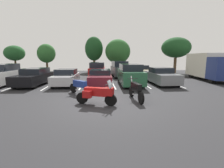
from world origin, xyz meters
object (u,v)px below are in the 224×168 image
(motorcycle_third, at_px, (80,86))
(car_black, at_px, (34,77))
(motorcycle_second, at_px, (136,90))
(box_truck, at_px, (209,66))
(car_silver, at_px, (66,77))
(car_far_champagne, at_px, (140,71))
(motorcycle_touring, at_px, (97,93))
(car_far_charcoal, at_px, (120,69))
(car_maroon, at_px, (100,77))
(car_far_red, at_px, (97,69))
(car_white, at_px, (2,75))
(car_grey, at_px, (161,76))
(car_green, at_px, (130,74))

(motorcycle_third, xyz_separation_m, car_black, (-4.51, 4.05, 0.17))
(motorcycle_second, bearing_deg, box_truck, 38.55)
(car_silver, relative_size, car_far_champagne, 0.89)
(motorcycle_touring, height_order, car_far_charcoal, car_far_charcoal)
(car_maroon, height_order, car_far_charcoal, car_far_charcoal)
(motorcycle_second, xyz_separation_m, car_silver, (-5.07, 5.67, 0.11))
(car_maroon, distance_m, car_far_champagne, 8.53)
(car_far_red, relative_size, car_far_charcoal, 1.01)
(car_far_red, distance_m, box_truck, 12.89)
(motorcycle_third, height_order, car_black, car_black)
(motorcycle_second, bearing_deg, car_far_champagne, 74.54)
(car_black, height_order, car_maroon, car_black)
(car_far_champagne, height_order, box_truck, box_truck)
(motorcycle_touring, relative_size, car_silver, 0.49)
(car_far_red, bearing_deg, car_white, -144.30)
(motorcycle_touring, xyz_separation_m, car_far_champagne, (5.53, 12.77, 0.08))
(car_far_champagne, bearing_deg, car_maroon, -128.63)
(box_truck, bearing_deg, car_silver, -171.76)
(motorcycle_second, xyz_separation_m, car_grey, (3.65, 5.51, 0.15))
(car_black, relative_size, car_green, 1.00)
(motorcycle_third, relative_size, car_black, 0.35)
(motorcycle_third, xyz_separation_m, car_maroon, (1.41, 3.53, 0.13))
(motorcycle_second, xyz_separation_m, car_far_red, (-2.36, 11.99, 0.33))
(motorcycle_third, relative_size, car_silver, 0.39)
(car_white, bearing_deg, car_green, -2.72)
(motorcycle_touring, xyz_separation_m, car_far_charcoal, (2.69, 12.24, 0.37))
(car_silver, xyz_separation_m, car_grey, (8.72, -0.16, 0.04))
(car_black, bearing_deg, car_grey, -1.52)
(car_green, height_order, car_far_charcoal, car_far_charcoal)
(car_grey, xyz_separation_m, car_far_charcoal, (-3.18, 5.92, 0.25))
(car_grey, xyz_separation_m, car_far_red, (-6.01, 6.48, 0.18))
(motorcycle_third, xyz_separation_m, car_far_red, (1.07, 10.22, 0.35))
(car_maroon, height_order, car_far_red, car_far_red)
(motorcycle_touring, bearing_deg, car_grey, 47.10)
(car_green, relative_size, box_truck, 0.71)
(motorcycle_touring, bearing_deg, car_maroon, 88.12)
(motorcycle_touring, height_order, car_maroon, car_maroon)
(motorcycle_third, distance_m, car_white, 8.45)
(car_grey, bearing_deg, car_far_charcoal, 118.26)
(car_green, xyz_separation_m, car_far_red, (-3.04, 6.59, -0.01))
(car_black, xyz_separation_m, car_far_red, (5.59, 6.17, 0.18))
(car_far_red, height_order, car_far_charcoal, car_far_charcoal)
(car_far_champagne, distance_m, box_truck, 7.76)
(motorcycle_second, relative_size, car_white, 0.49)
(car_silver, xyz_separation_m, car_far_red, (2.71, 6.32, 0.22))
(car_white, bearing_deg, motorcycle_second, -28.92)
(car_maroon, bearing_deg, car_silver, 172.96)
(motorcycle_touring, height_order, car_white, car_white)
(box_truck, bearing_deg, car_far_champagne, 147.60)
(car_white, distance_m, car_silver, 5.71)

